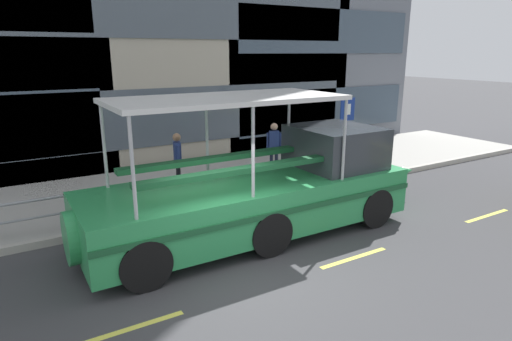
{
  "coord_description": "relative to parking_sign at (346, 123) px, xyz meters",
  "views": [
    {
      "loc": [
        -3.75,
        -7.11,
        4.26
      ],
      "look_at": [
        1.8,
        2.15,
        1.3
      ],
      "focal_mm": 30.48,
      "sensor_mm": 36.0,
      "label": 1
    }
  ],
  "objects": [
    {
      "name": "parking_sign",
      "position": [
        0.0,
        0.0,
        0.0
      ],
      "size": [
        0.6,
        0.12,
        2.6
      ],
      "color": "#4C4F54",
      "rests_on": "sidewalk"
    },
    {
      "name": "ground_plane",
      "position": [
        -6.36,
        -3.82,
        -1.94
      ],
      "size": [
        120.0,
        120.0,
        0.0
      ],
      "primitive_type": "plane",
      "color": "#3D3D3F"
    },
    {
      "name": "duck_tour_boat",
      "position": [
        -4.69,
        -2.57,
        -0.89
      ],
      "size": [
        9.71,
        2.57,
        3.33
      ],
      "color": "#2D9351",
      "rests_on": "ground_plane"
    },
    {
      "name": "lane_centreline",
      "position": [
        -6.36,
        -4.76,
        -1.94
      ],
      "size": [
        25.8,
        0.12,
        0.01
      ],
      "color": "#DBD64C",
      "rests_on": "ground_plane"
    },
    {
      "name": "pedestrian_mid_left",
      "position": [
        -5.65,
        1.07,
        -0.7
      ],
      "size": [
        0.26,
        0.5,
        1.76
      ],
      "color": "black",
      "rests_on": "sidewalk"
    },
    {
      "name": "pedestrian_near_bow",
      "position": [
        -2.17,
        1.13,
        -0.7
      ],
      "size": [
        0.47,
        0.31,
        1.77
      ],
      "color": "#1E2338",
      "rests_on": "sidewalk"
    },
    {
      "name": "curb_guardrail",
      "position": [
        -4.88,
        -0.37,
        -1.18
      ],
      "size": [
        12.18,
        0.09,
        0.86
      ],
      "color": "gray",
      "rests_on": "sidewalk"
    },
    {
      "name": "curb_edge",
      "position": [
        -6.36,
        -0.71,
        -1.85
      ],
      "size": [
        32.0,
        0.18,
        0.18
      ],
      "primitive_type": "cube",
      "color": "#B2ADA3",
      "rests_on": "ground_plane"
    },
    {
      "name": "sidewalk",
      "position": [
        -6.36,
        1.78,
        -1.85
      ],
      "size": [
        32.0,
        4.8,
        0.18
      ],
      "primitive_type": "cube",
      "color": "#A8A59E",
      "rests_on": "ground_plane"
    }
  ]
}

